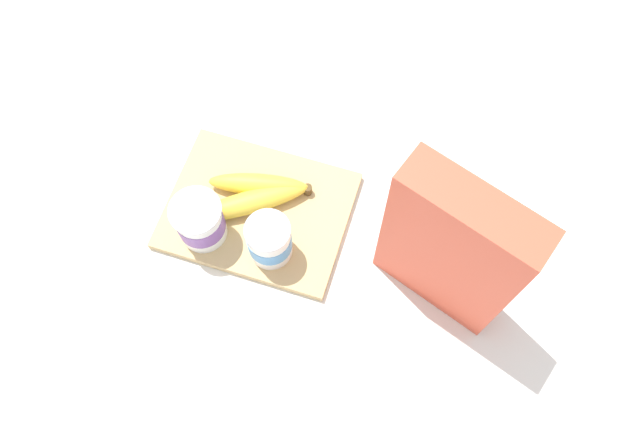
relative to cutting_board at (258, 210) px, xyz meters
name	(u,v)px	position (x,y,z in m)	size (l,w,h in m)	color
ground_plane	(259,212)	(0.00, 0.00, -0.01)	(2.40, 2.40, 0.00)	silver
cutting_board	(258,210)	(0.00, 0.00, 0.00)	(0.28, 0.22, 0.02)	tan
cereal_box	(452,250)	(-0.30, 0.03, 0.14)	(0.19, 0.06, 0.29)	#D85138
yogurt_cup_front	(269,240)	(-0.04, 0.06, 0.05)	(0.07, 0.07, 0.08)	white
yogurt_cup_back	(200,221)	(0.07, 0.06, 0.05)	(0.08, 0.08, 0.08)	white
banana_bunch	(254,195)	(0.01, -0.01, 0.02)	(0.18, 0.14, 0.03)	yellow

